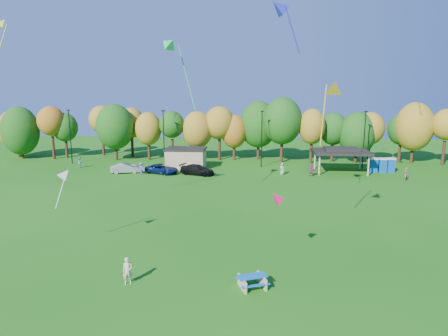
# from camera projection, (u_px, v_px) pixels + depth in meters

# --- Properties ---
(ground) EXTENTS (160.00, 160.00, 0.00)m
(ground) POSITION_uv_depth(u_px,v_px,m) (229.00, 283.00, 25.97)
(ground) COLOR #19600F
(ground) RESTS_ON ground
(tree_line) EXTENTS (93.57, 10.55, 11.15)m
(tree_line) POSITION_uv_depth(u_px,v_px,m) (244.00, 127.00, 69.38)
(tree_line) COLOR black
(tree_line) RESTS_ON ground
(lamp_posts) EXTENTS (64.50, 0.25, 9.09)m
(lamp_posts) POSITION_uv_depth(u_px,v_px,m) (262.00, 137.00, 63.91)
(lamp_posts) COLOR black
(lamp_posts) RESTS_ON ground
(utility_building) EXTENTS (6.30, 4.30, 3.25)m
(utility_building) POSITION_uv_depth(u_px,v_px,m) (186.00, 158.00, 63.69)
(utility_building) COLOR tan
(utility_building) RESTS_ON ground
(pavilion) EXTENTS (8.20, 6.20, 3.77)m
(pavilion) POSITION_uv_depth(u_px,v_px,m) (341.00, 151.00, 60.21)
(pavilion) COLOR tan
(pavilion) RESTS_ON ground
(porta_potties) EXTENTS (3.75, 1.47, 2.18)m
(porta_potties) POSITION_uv_depth(u_px,v_px,m) (382.00, 165.00, 60.55)
(porta_potties) COLOR #0C479C
(porta_potties) RESTS_ON ground
(picnic_table) EXTENTS (2.30, 2.13, 0.81)m
(picnic_table) POSITION_uv_depth(u_px,v_px,m) (252.00, 281.00, 25.32)
(picnic_table) COLOR tan
(picnic_table) RESTS_ON ground
(kite_flyer) EXTENTS (0.77, 0.67, 1.79)m
(kite_flyer) POSITION_uv_depth(u_px,v_px,m) (128.00, 271.00, 25.73)
(kite_flyer) COLOR beige
(kite_flyer) RESTS_ON ground
(car_a) EXTENTS (3.91, 1.97, 1.28)m
(car_a) POSITION_uv_depth(u_px,v_px,m) (134.00, 168.00, 60.78)
(car_a) COLOR white
(car_a) RESTS_ON ground
(car_b) EXTENTS (4.72, 2.72, 1.47)m
(car_b) POSITION_uv_depth(u_px,v_px,m) (126.00, 168.00, 60.04)
(car_b) COLOR gray
(car_b) RESTS_ON ground
(car_c) EXTENTS (5.53, 3.89, 1.40)m
(car_c) POSITION_uv_depth(u_px,v_px,m) (162.00, 169.00, 59.68)
(car_c) COLOR #0C1D4A
(car_c) RESTS_ON ground
(car_d) EXTENTS (5.60, 3.66, 1.51)m
(car_d) POSITION_uv_depth(u_px,v_px,m) (197.00, 170.00, 58.80)
(car_d) COLOR black
(car_d) RESTS_ON ground
(far_person_0) EXTENTS (1.32, 0.98, 1.82)m
(far_person_0) POSITION_uv_depth(u_px,v_px,m) (141.00, 168.00, 59.01)
(far_person_0) COLOR #415A8F
(far_person_0) RESTS_ON ground
(far_person_1) EXTENTS (1.06, 1.08, 1.75)m
(far_person_1) POSITION_uv_depth(u_px,v_px,m) (80.00, 162.00, 63.96)
(far_person_1) COLOR #568FBE
(far_person_1) RESTS_ON ground
(far_person_2) EXTENTS (1.03, 1.04, 1.81)m
(far_person_2) POSITION_uv_depth(u_px,v_px,m) (282.00, 169.00, 58.87)
(far_person_2) COLOR #7DA36F
(far_person_2) RESTS_ON ground
(far_person_3) EXTENTS (0.65, 0.78, 1.83)m
(far_person_3) POSITION_uv_depth(u_px,v_px,m) (405.00, 174.00, 54.96)
(far_person_3) COLOR #A64E63
(far_person_3) RESTS_ON ground
(far_person_4) EXTENTS (1.58, 1.28, 1.69)m
(far_person_4) POSITION_uv_depth(u_px,v_px,m) (311.00, 170.00, 57.86)
(far_person_4) COLOR #A44478
(far_person_4) RESTS_ON ground
(kite_4) EXTENTS (2.66, 2.47, 5.29)m
(kite_4) POSITION_uv_depth(u_px,v_px,m) (2.00, 24.00, 42.48)
(kite_4) COLOR yellow
(kite_6) EXTENTS (1.82, 3.35, 5.51)m
(kite_6) POSITION_uv_depth(u_px,v_px,m) (334.00, 86.00, 29.76)
(kite_6) COLOR gold
(kite_7) EXTENTS (1.39, 1.20, 1.16)m
(kite_7) POSITION_uv_depth(u_px,v_px,m) (276.00, 198.00, 27.68)
(kite_7) COLOR #E20C52
(kite_8) EXTENTS (1.88, 1.69, 3.36)m
(kite_8) POSITION_uv_depth(u_px,v_px,m) (65.00, 175.00, 29.76)
(kite_8) COLOR silver
(kite_10) EXTENTS (3.83, 3.21, 7.39)m
(kite_10) POSITION_uv_depth(u_px,v_px,m) (167.00, 45.00, 38.90)
(kite_10) COLOR green
(kite_11) EXTENTS (2.98, 1.84, 4.65)m
(kite_11) POSITION_uv_depth(u_px,v_px,m) (278.00, 8.00, 32.12)
(kite_11) COLOR #1C259C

